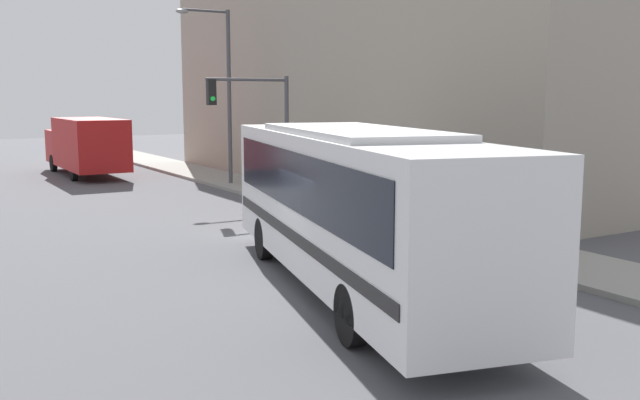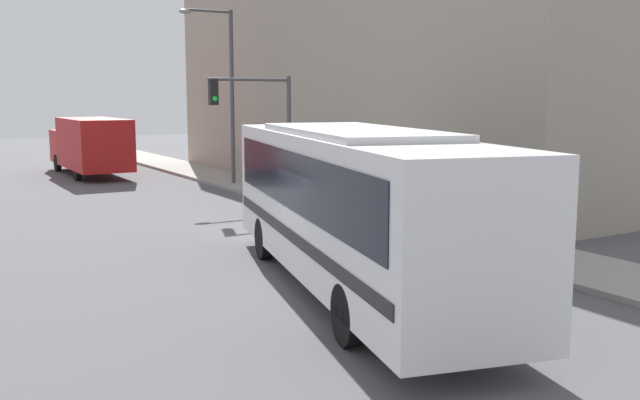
% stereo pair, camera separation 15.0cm
% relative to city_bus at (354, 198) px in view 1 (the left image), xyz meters
% --- Properties ---
extents(ground_plane, '(120.00, 120.00, 0.00)m').
position_rel_city_bus_xyz_m(ground_plane, '(-0.46, 0.18, -1.94)').
color(ground_plane, '#515156').
extents(sidewalk, '(2.72, 70.00, 0.14)m').
position_rel_city_bus_xyz_m(sidewalk, '(5.40, 20.18, -1.87)').
color(sidewalk, gray).
rests_on(sidewalk, ground_plane).
extents(building_facade, '(6.00, 27.07, 10.56)m').
position_rel_city_bus_xyz_m(building_facade, '(9.76, 14.71, 3.34)').
color(building_facade, '#9E9384').
rests_on(building_facade, ground_plane).
extents(city_bus, '(5.07, 11.29, 3.35)m').
position_rel_city_bus_xyz_m(city_bus, '(0.00, 0.00, 0.00)').
color(city_bus, white).
rests_on(city_bus, ground_plane).
extents(delivery_truck, '(2.47, 8.37, 2.89)m').
position_rel_city_bus_xyz_m(delivery_truck, '(0.36, 24.84, -0.35)').
color(delivery_truck, '#B21919').
rests_on(delivery_truck, ground_plane).
extents(fire_hydrant, '(0.23, 0.31, 0.73)m').
position_rel_city_bus_xyz_m(fire_hydrant, '(4.64, 6.05, -1.43)').
color(fire_hydrant, gold).
rests_on(fire_hydrant, sidewalk).
extents(traffic_light_pole, '(3.28, 0.35, 4.58)m').
position_rel_city_bus_xyz_m(traffic_light_pole, '(3.58, 11.77, 1.39)').
color(traffic_light_pole, '#47474C').
rests_on(traffic_light_pole, sidewalk).
extents(parking_meter, '(0.14, 0.14, 1.26)m').
position_rel_city_bus_xyz_m(parking_meter, '(4.64, 10.08, -0.94)').
color(parking_meter, '#47474C').
rests_on(parking_meter, sidewalk).
extents(street_lamp, '(2.43, 0.28, 7.53)m').
position_rel_city_bus_xyz_m(street_lamp, '(4.59, 17.28, 2.64)').
color(street_lamp, '#47474C').
rests_on(street_lamp, sidewalk).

